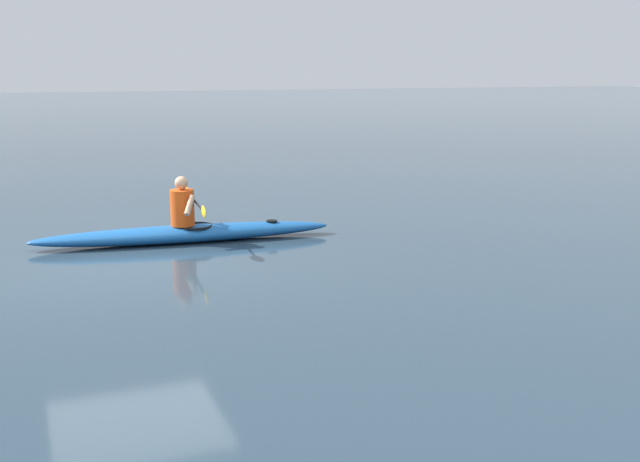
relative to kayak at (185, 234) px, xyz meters
The scene contains 3 objects.
ground_plane 1.43m from the kayak, 44.79° to the left, with size 160.00×160.00×0.00m, color #283D4C.
kayak is the anchor object (origin of this frame).
kayaker 0.47m from the kayak, ahead, with size 0.50×2.30×0.79m.
Camera 1 is at (1.37, 10.92, 2.73)m, focal length 43.29 mm.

